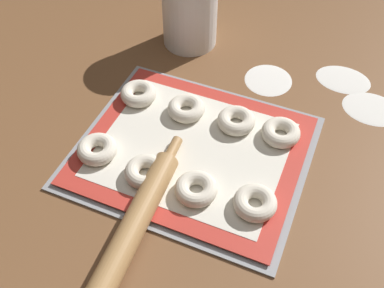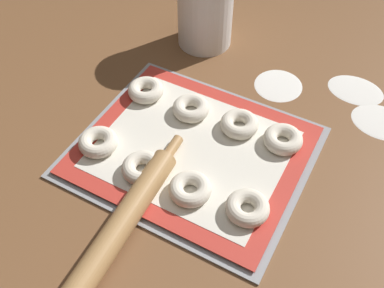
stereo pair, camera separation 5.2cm
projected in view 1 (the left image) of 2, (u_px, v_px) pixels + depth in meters
The scene contains 16 objects.
ground_plane at pixel (191, 155), 0.81m from camera, with size 2.80×2.80×0.00m, color brown.
baking_tray at pixel (192, 151), 0.81m from camera, with size 0.41×0.35×0.01m.
baking_mat at pixel (192, 149), 0.80m from camera, with size 0.38×0.32×0.00m.
bagel_front_far_left at pixel (97, 149), 0.78m from camera, with size 0.07×0.07×0.02m.
bagel_front_mid_left at pixel (145, 172), 0.75m from camera, with size 0.07×0.07×0.02m.
bagel_front_mid_right at pixel (196, 189), 0.73m from camera, with size 0.07×0.07×0.02m.
bagel_front_far_right at pixel (255, 203), 0.71m from camera, with size 0.07×0.07×0.02m.
bagel_back_far_left at pixel (139, 94), 0.88m from camera, with size 0.07×0.07×0.02m.
bagel_back_mid_left at pixel (186, 108), 0.85m from camera, with size 0.07×0.07×0.02m.
bagel_back_mid_right at pixel (236, 121), 0.83m from camera, with size 0.07×0.07×0.02m.
bagel_back_far_right at pixel (281, 132), 0.81m from camera, with size 0.07×0.07×0.02m.
flour_canister at pixel (190, 5), 0.96m from camera, with size 0.12×0.12×0.19m.
rolling_pin at pixel (116, 260), 0.65m from camera, with size 0.06×0.49×0.04m.
flour_patch_near at pixel (372, 109), 0.88m from camera, with size 0.12×0.09×0.00m.
flour_patch_far at pixel (343, 79), 0.94m from camera, with size 0.11×0.09×0.00m.
flour_patch_side at pixel (268, 80), 0.94m from camera, with size 0.10×0.10×0.00m.
Camera 1 is at (0.20, -0.47, 0.62)m, focal length 42.00 mm.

